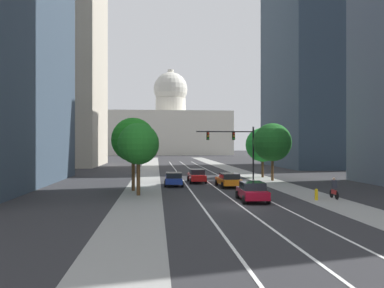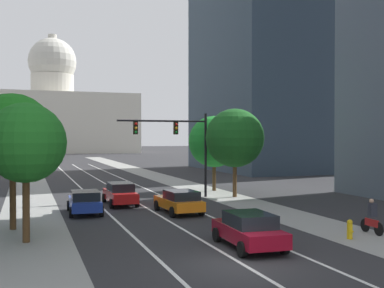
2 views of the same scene
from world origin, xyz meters
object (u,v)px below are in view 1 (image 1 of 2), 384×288
at_px(capitol_building, 171,127).
at_px(street_tree_mid_left, 133,140).
at_px(car_orange, 228,180).
at_px(car_crimson, 252,191).
at_px(traffic_signal_mast, 236,142).
at_px(street_tree_mid_right, 263,145).
at_px(car_red, 197,176).
at_px(fire_hydrant, 316,194).
at_px(street_tree_near_left, 138,144).
at_px(street_tree_near_right, 272,142).
at_px(cyclist, 334,188).
at_px(car_blue, 174,179).

distance_m(capitol_building, street_tree_mid_left, 127.12).
bearing_deg(car_orange, car_crimson, 177.11).
distance_m(traffic_signal_mast, street_tree_mid_right, 5.91).
relative_size(capitol_building, car_red, 10.66).
bearing_deg(fire_hydrant, traffic_signal_mast, 99.83).
bearing_deg(street_tree_mid_left, street_tree_near_left, -79.33).
xyz_separation_m(capitol_building, car_red, (-1.39, -119.53, -10.88)).
height_order(street_tree_near_right, street_tree_mid_left, street_tree_near_right).
bearing_deg(cyclist, capitol_building, 6.30).
bearing_deg(car_blue, cyclist, -128.93).
bearing_deg(capitol_building, fire_hydrant, -87.20).
bearing_deg(street_tree_mid_right, fire_hydrant, -94.20).
bearing_deg(street_tree_near_left, street_tree_mid_right, 46.82).
bearing_deg(car_crimson, capitol_building, 3.03).
distance_m(car_red, fire_hydrant, 16.70).
height_order(capitol_building, fire_hydrant, capitol_building).
height_order(car_orange, car_crimson, car_crimson).
distance_m(capitol_building, fire_hydrant, 134.84).
height_order(car_orange, street_tree_near_right, street_tree_near_right).
xyz_separation_m(fire_hydrant, cyclist, (1.76, 0.62, 0.39)).
distance_m(car_crimson, street_tree_near_right, 17.92).
bearing_deg(traffic_signal_mast, street_tree_mid_right, 40.83).
bearing_deg(car_crimson, traffic_signal_mast, -5.07).
bearing_deg(car_orange, car_red, 26.73).
xyz_separation_m(car_blue, street_tree_mid_left, (-4.04, -3.95, 4.09)).
height_order(car_red, street_tree_near_left, street_tree_near_left).
bearing_deg(traffic_signal_mast, cyclist, -73.95).
relative_size(car_blue, street_tree_mid_left, 0.63).
height_order(car_crimson, fire_hydrant, car_crimson).
relative_size(capitol_building, street_tree_near_left, 7.97).
bearing_deg(car_crimson, car_orange, 2.39).
height_order(car_crimson, traffic_signal_mast, traffic_signal_mast).
bearing_deg(fire_hydrant, car_orange, 117.89).
bearing_deg(car_orange, street_tree_mid_left, 100.30).
distance_m(capitol_building, car_crimson, 134.74).
distance_m(street_tree_near_right, street_tree_mid_right, 4.70).
bearing_deg(street_tree_mid_left, car_orange, 13.14).
height_order(car_red, car_blue, car_red).
distance_m(traffic_signal_mast, street_tree_near_left, 17.02).
bearing_deg(car_crimson, street_tree_mid_left, 53.96).
height_order(traffic_signal_mast, street_tree_near_left, traffic_signal_mast).
bearing_deg(street_tree_near_left, traffic_signal_mast, 48.89).
height_order(traffic_signal_mast, street_tree_mid_right, street_tree_mid_right).
xyz_separation_m(car_blue, street_tree_near_right, (12.15, 4.64, 3.89)).
bearing_deg(car_red, car_crimson, -169.53).
xyz_separation_m(traffic_signal_mast, street_tree_mid_left, (-11.84, -9.41, 0.21)).
bearing_deg(car_blue, car_crimson, -152.29).
relative_size(traffic_signal_mast, street_tree_near_left, 1.14).
distance_m(car_red, car_crimson, 15.02).
relative_size(car_crimson, street_tree_mid_right, 0.67).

